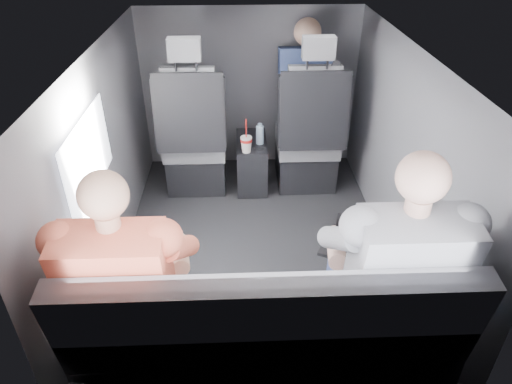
{
  "coord_description": "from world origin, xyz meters",
  "views": [
    {
      "loc": [
        -0.1,
        -2.43,
        2.01
      ],
      "look_at": [
        -0.0,
        -0.05,
        0.5
      ],
      "focal_mm": 32.0,
      "sensor_mm": 36.0,
      "label": 1
    }
  ],
  "objects_px": {
    "passenger_rear_left": "(131,283)",
    "water_bottle": "(260,135)",
    "soda_cup": "(246,144)",
    "laptop_white": "(126,256)",
    "front_seat_left": "(195,144)",
    "rear_bench": "(265,347)",
    "center_console": "(252,163)",
    "passenger_rear_right": "(390,273)",
    "front_seat_right": "(308,142)",
    "laptop_black": "(366,249)",
    "passenger_front_right": "(304,88)"
  },
  "relations": [
    {
      "from": "passenger_rear_left",
      "to": "water_bottle",
      "type": "bearing_deg",
      "value": 70.16
    },
    {
      "from": "soda_cup",
      "to": "laptop_white",
      "type": "relative_size",
      "value": 0.59
    },
    {
      "from": "front_seat_left",
      "to": "rear_bench",
      "type": "bearing_deg",
      "value": -76.69
    },
    {
      "from": "center_console",
      "to": "passenger_rear_right",
      "type": "bearing_deg",
      "value": -73.55
    },
    {
      "from": "front_seat_left",
      "to": "front_seat_right",
      "type": "height_order",
      "value": "same"
    },
    {
      "from": "rear_bench",
      "to": "laptop_black",
      "type": "bearing_deg",
      "value": 29.92
    },
    {
      "from": "passenger_front_right",
      "to": "front_seat_right",
      "type": "bearing_deg",
      "value": -86.64
    },
    {
      "from": "passenger_rear_right",
      "to": "passenger_front_right",
      "type": "xyz_separation_m",
      "value": [
        -0.11,
        2.07,
        0.1
      ]
    },
    {
      "from": "front_seat_left",
      "to": "water_bottle",
      "type": "xyz_separation_m",
      "value": [
        0.51,
        -0.03,
        0.08
      ]
    },
    {
      "from": "rear_bench",
      "to": "passenger_rear_left",
      "type": "bearing_deg",
      "value": 170.66
    },
    {
      "from": "passenger_rear_right",
      "to": "soda_cup",
      "type": "bearing_deg",
      "value": 109.59
    },
    {
      "from": "front_seat_right",
      "to": "passenger_front_right",
      "type": "height_order",
      "value": "passenger_front_right"
    },
    {
      "from": "laptop_white",
      "to": "passenger_rear_left",
      "type": "relative_size",
      "value": 0.36
    },
    {
      "from": "front_seat_left",
      "to": "passenger_rear_left",
      "type": "height_order",
      "value": "front_seat_left"
    },
    {
      "from": "soda_cup",
      "to": "water_bottle",
      "type": "height_order",
      "value": "soda_cup"
    },
    {
      "from": "front_seat_right",
      "to": "passenger_rear_right",
      "type": "relative_size",
      "value": 0.98
    },
    {
      "from": "center_console",
      "to": "soda_cup",
      "type": "height_order",
      "value": "soda_cup"
    },
    {
      "from": "passenger_front_right",
      "to": "center_console",
      "type": "bearing_deg",
      "value": -153.37
    },
    {
      "from": "laptop_white",
      "to": "laptop_black",
      "type": "relative_size",
      "value": 0.95
    },
    {
      "from": "soda_cup",
      "to": "water_bottle",
      "type": "bearing_deg",
      "value": 47.68
    },
    {
      "from": "front_seat_right",
      "to": "water_bottle",
      "type": "bearing_deg",
      "value": -175.61
    },
    {
      "from": "laptop_white",
      "to": "passenger_rear_left",
      "type": "bearing_deg",
      "value": -73.05
    },
    {
      "from": "soda_cup",
      "to": "passenger_rear_right",
      "type": "relative_size",
      "value": 0.21
    },
    {
      "from": "front_seat_left",
      "to": "rear_bench",
      "type": "relative_size",
      "value": 0.79
    },
    {
      "from": "passenger_rear_left",
      "to": "passenger_rear_right",
      "type": "bearing_deg",
      "value": -0.04
    },
    {
      "from": "laptop_black",
      "to": "front_seat_right",
      "type": "bearing_deg",
      "value": 91.28
    },
    {
      "from": "soda_cup",
      "to": "passenger_rear_left",
      "type": "bearing_deg",
      "value": -107.8
    },
    {
      "from": "laptop_black",
      "to": "water_bottle",
      "type": "bearing_deg",
      "value": 104.85
    },
    {
      "from": "front_seat_left",
      "to": "laptop_black",
      "type": "relative_size",
      "value": 2.65
    },
    {
      "from": "laptop_black",
      "to": "front_seat_left",
      "type": "bearing_deg",
      "value": 120.0
    },
    {
      "from": "water_bottle",
      "to": "passenger_front_right",
      "type": "xyz_separation_m",
      "value": [
        0.37,
        0.29,
        0.28
      ]
    },
    {
      "from": "rear_bench",
      "to": "passenger_rear_right",
      "type": "distance_m",
      "value": 0.65
    },
    {
      "from": "laptop_black",
      "to": "passenger_front_right",
      "type": "xyz_separation_m",
      "value": [
        -0.05,
        1.88,
        0.12
      ]
    },
    {
      "from": "laptop_black",
      "to": "laptop_white",
      "type": "bearing_deg",
      "value": -179.77
    },
    {
      "from": "soda_cup",
      "to": "passenger_rear_left",
      "type": "height_order",
      "value": "passenger_rear_left"
    },
    {
      "from": "front_seat_left",
      "to": "water_bottle",
      "type": "distance_m",
      "value": 0.52
    },
    {
      "from": "front_seat_right",
      "to": "soda_cup",
      "type": "xyz_separation_m",
      "value": [
        -0.49,
        -0.15,
        0.07
      ]
    },
    {
      "from": "rear_bench",
      "to": "soda_cup",
      "type": "bearing_deg",
      "value": 91.47
    },
    {
      "from": "center_console",
      "to": "laptop_white",
      "type": "distance_m",
      "value": 1.83
    },
    {
      "from": "soda_cup",
      "to": "passenger_rear_right",
      "type": "xyz_separation_m",
      "value": [
        0.59,
        -1.66,
        0.19
      ]
    },
    {
      "from": "center_console",
      "to": "passenger_rear_left",
      "type": "relative_size",
      "value": 0.39
    },
    {
      "from": "soda_cup",
      "to": "passenger_rear_left",
      "type": "xyz_separation_m",
      "value": [
        -0.53,
        -1.66,
        0.17
      ]
    },
    {
      "from": "passenger_front_right",
      "to": "laptop_black",
      "type": "bearing_deg",
      "value": -88.43
    },
    {
      "from": "laptop_white",
      "to": "passenger_rear_left",
      "type": "xyz_separation_m",
      "value": [
        0.05,
        -0.18,
        0.0
      ]
    },
    {
      "from": "front_seat_right",
      "to": "passenger_rear_left",
      "type": "relative_size",
      "value": 1.02
    },
    {
      "from": "front_seat_left",
      "to": "front_seat_right",
      "type": "xyz_separation_m",
      "value": [
        0.9,
        0.0,
        0.0
      ]
    },
    {
      "from": "front_seat_left",
      "to": "passenger_front_right",
      "type": "bearing_deg",
      "value": 16.25
    },
    {
      "from": "center_console",
      "to": "soda_cup",
      "type": "distance_m",
      "value": 0.33
    },
    {
      "from": "front_seat_right",
      "to": "water_bottle",
      "type": "relative_size",
      "value": 7.13
    },
    {
      "from": "rear_bench",
      "to": "water_bottle",
      "type": "bearing_deg",
      "value": 88.04
    }
  ]
}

